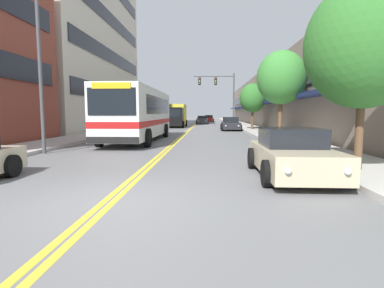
{
  "coord_description": "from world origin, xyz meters",
  "views": [
    {
      "loc": [
        2.02,
        -6.02,
        1.81
      ],
      "look_at": [
        0.39,
        24.48,
        -1.36
      ],
      "focal_mm": 28.0,
      "sensor_mm": 36.0,
      "label": 1
    }
  ],
  "objects_px": {
    "street_tree_right_far": "(253,98)",
    "street_tree_right_mid": "(281,78)",
    "car_beige_parked_right_foreground": "(291,154)",
    "car_red_moving_second": "(209,119)",
    "street_tree_right_near": "(364,45)",
    "city_bus": "(139,112)",
    "box_truck": "(175,115)",
    "car_charcoal_parked_right_mid": "(231,124)",
    "car_navy_parked_left_mid": "(160,122)",
    "traffic_signal_mast": "(220,89)",
    "car_dark_grey_moving_lead": "(202,120)",
    "street_lamp_left_near": "(47,50)"
  },
  "relations": [
    {
      "from": "street_tree_right_far",
      "to": "street_tree_right_mid",
      "type": "bearing_deg",
      "value": -89.38
    },
    {
      "from": "car_beige_parked_right_foreground",
      "to": "street_tree_right_far",
      "type": "distance_m",
      "value": 23.25
    },
    {
      "from": "street_tree_right_far",
      "to": "car_beige_parked_right_foreground",
      "type": "bearing_deg",
      "value": -95.57
    },
    {
      "from": "car_red_moving_second",
      "to": "street_tree_right_near",
      "type": "height_order",
      "value": "street_tree_right_near"
    },
    {
      "from": "city_bus",
      "to": "box_truck",
      "type": "height_order",
      "value": "city_bus"
    },
    {
      "from": "car_charcoal_parked_right_mid",
      "to": "box_truck",
      "type": "height_order",
      "value": "box_truck"
    },
    {
      "from": "car_navy_parked_left_mid",
      "to": "street_tree_right_mid",
      "type": "xyz_separation_m",
      "value": [
        11.03,
        -18.72,
        3.47
      ]
    },
    {
      "from": "city_bus",
      "to": "car_charcoal_parked_right_mid",
      "type": "distance_m",
      "value": 13.96
    },
    {
      "from": "car_navy_parked_left_mid",
      "to": "car_beige_parked_right_foreground",
      "type": "xyz_separation_m",
      "value": [
        8.66,
        -30.18,
        0.03
      ]
    },
    {
      "from": "car_beige_parked_right_foreground",
      "to": "car_red_moving_second",
      "type": "height_order",
      "value": "car_red_moving_second"
    },
    {
      "from": "car_navy_parked_left_mid",
      "to": "street_tree_right_near",
      "type": "relative_size",
      "value": 0.83
    },
    {
      "from": "traffic_signal_mast",
      "to": "box_truck",
      "type": "bearing_deg",
      "value": 170.96
    },
    {
      "from": "car_charcoal_parked_right_mid",
      "to": "street_tree_right_mid",
      "type": "relative_size",
      "value": 0.74
    },
    {
      "from": "street_tree_right_near",
      "to": "street_tree_right_mid",
      "type": "relative_size",
      "value": 0.94
    },
    {
      "from": "car_dark_grey_moving_lead",
      "to": "box_truck",
      "type": "relative_size",
      "value": 0.68
    },
    {
      "from": "city_bus",
      "to": "car_red_moving_second",
      "type": "relative_size",
      "value": 2.39
    },
    {
      "from": "street_lamp_left_near",
      "to": "street_tree_right_near",
      "type": "bearing_deg",
      "value": -19.45
    },
    {
      "from": "car_beige_parked_right_foreground",
      "to": "street_tree_right_near",
      "type": "height_order",
      "value": "street_tree_right_near"
    },
    {
      "from": "car_navy_parked_left_mid",
      "to": "street_lamp_left_near",
      "type": "bearing_deg",
      "value": -91.51
    },
    {
      "from": "box_truck",
      "to": "city_bus",
      "type": "bearing_deg",
      "value": -90.81
    },
    {
      "from": "car_dark_grey_moving_lead",
      "to": "traffic_signal_mast",
      "type": "xyz_separation_m",
      "value": [
        2.45,
        -12.49,
        4.09
      ]
    },
    {
      "from": "car_charcoal_parked_right_mid",
      "to": "street_tree_right_near",
      "type": "relative_size",
      "value": 0.79
    },
    {
      "from": "car_dark_grey_moving_lead",
      "to": "street_tree_right_near",
      "type": "xyz_separation_m",
      "value": [
        5.33,
        -41.46,
        3.07
      ]
    },
    {
      "from": "car_red_moving_second",
      "to": "box_truck",
      "type": "distance_m",
      "value": 23.85
    },
    {
      "from": "car_red_moving_second",
      "to": "street_tree_right_far",
      "type": "xyz_separation_m",
      "value": [
        4.45,
        -30.67,
        2.71
      ]
    },
    {
      "from": "car_dark_grey_moving_lead",
      "to": "box_truck",
      "type": "bearing_deg",
      "value": -105.8
    },
    {
      "from": "car_red_moving_second",
      "to": "traffic_signal_mast",
      "type": "xyz_separation_m",
      "value": [
        1.34,
        -24.34,
        4.09
      ]
    },
    {
      "from": "street_tree_right_near",
      "to": "street_tree_right_far",
      "type": "bearing_deg",
      "value": 89.41
    },
    {
      "from": "car_navy_parked_left_mid",
      "to": "car_charcoal_parked_right_mid",
      "type": "distance_m",
      "value": 11.26
    },
    {
      "from": "traffic_signal_mast",
      "to": "street_lamp_left_near",
      "type": "relative_size",
      "value": 0.89
    },
    {
      "from": "car_navy_parked_left_mid",
      "to": "traffic_signal_mast",
      "type": "bearing_deg",
      "value": -6.41
    },
    {
      "from": "box_truck",
      "to": "traffic_signal_mast",
      "type": "height_order",
      "value": "traffic_signal_mast"
    },
    {
      "from": "car_charcoal_parked_right_mid",
      "to": "street_tree_right_far",
      "type": "distance_m",
      "value": 3.52
    },
    {
      "from": "car_red_moving_second",
      "to": "traffic_signal_mast",
      "type": "relative_size",
      "value": 0.69
    },
    {
      "from": "city_bus",
      "to": "street_tree_right_mid",
      "type": "xyz_separation_m",
      "value": [
        9.24,
        0.56,
        2.23
      ]
    },
    {
      "from": "car_red_moving_second",
      "to": "car_navy_parked_left_mid",
      "type": "bearing_deg",
      "value": -105.38
    },
    {
      "from": "car_navy_parked_left_mid",
      "to": "car_red_moving_second",
      "type": "xyz_separation_m",
      "value": [
        6.45,
        23.46,
        0.03
      ]
    },
    {
      "from": "car_navy_parked_left_mid",
      "to": "street_lamp_left_near",
      "type": "xyz_separation_m",
      "value": [
        -0.68,
        -25.83,
        3.89
      ]
    },
    {
      "from": "car_navy_parked_left_mid",
      "to": "car_dark_grey_moving_lead",
      "type": "distance_m",
      "value": 12.78
    },
    {
      "from": "street_lamp_left_near",
      "to": "street_tree_right_near",
      "type": "relative_size",
      "value": 1.4
    },
    {
      "from": "street_tree_right_near",
      "to": "street_tree_right_far",
      "type": "xyz_separation_m",
      "value": [
        0.23,
        22.64,
        -0.36
      ]
    },
    {
      "from": "car_charcoal_parked_right_mid",
      "to": "street_tree_right_far",
      "type": "bearing_deg",
      "value": -0.25
    },
    {
      "from": "car_beige_parked_right_foreground",
      "to": "street_tree_right_near",
      "type": "relative_size",
      "value": 0.78
    },
    {
      "from": "city_bus",
      "to": "car_navy_parked_left_mid",
      "type": "relative_size",
      "value": 2.5
    },
    {
      "from": "car_beige_parked_right_foreground",
      "to": "street_tree_right_mid",
      "type": "relative_size",
      "value": 0.73
    },
    {
      "from": "car_beige_parked_right_foreground",
      "to": "car_dark_grey_moving_lead",
      "type": "distance_m",
      "value": 41.93
    },
    {
      "from": "car_charcoal_parked_right_mid",
      "to": "traffic_signal_mast",
      "type": "xyz_separation_m",
      "value": [
        -0.87,
        6.32,
        4.09
      ]
    },
    {
      "from": "car_beige_parked_right_foreground",
      "to": "car_red_moving_second",
      "type": "xyz_separation_m",
      "value": [
        -2.21,
        53.65,
        0.01
      ]
    },
    {
      "from": "street_tree_right_far",
      "to": "traffic_signal_mast",
      "type": "bearing_deg",
      "value": 116.18
    },
    {
      "from": "street_tree_right_near",
      "to": "street_tree_right_mid",
      "type": "distance_m",
      "value": 11.13
    }
  ]
}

